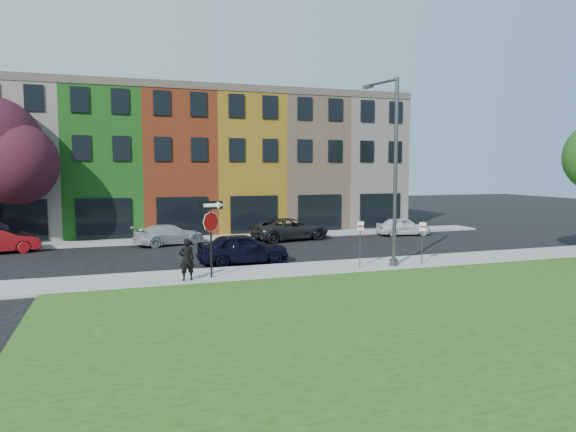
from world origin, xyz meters
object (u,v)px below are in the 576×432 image
object	(u,v)px
man	(187,259)
street_lamp	(393,172)
sedan_near	(243,248)
stop_sign	(211,223)

from	to	relation	value
man	street_lamp	distance (m)	10.31
man	sedan_near	xyz separation A→B (m)	(3.18, 3.49, -0.23)
stop_sign	street_lamp	bearing A→B (deg)	-8.69
stop_sign	sedan_near	size ratio (longest dim) A/B	0.71
street_lamp	sedan_near	bearing A→B (deg)	142.57
sedan_near	street_lamp	world-z (taller)	street_lamp
man	street_lamp	bearing A→B (deg)	177.76
man	sedan_near	bearing A→B (deg)	-136.77
street_lamp	stop_sign	bearing A→B (deg)	169.22
stop_sign	street_lamp	xyz separation A→B (m)	(8.62, 0.14, 2.12)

